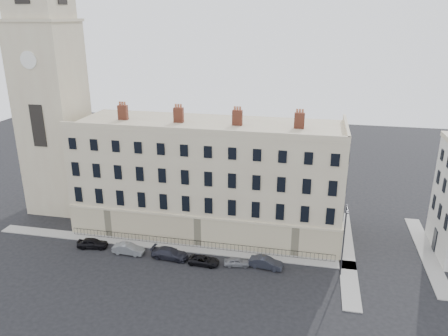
% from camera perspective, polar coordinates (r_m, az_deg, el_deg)
% --- Properties ---
extents(ground, '(160.00, 160.00, 0.00)m').
position_cam_1_polar(ground, '(52.22, 1.38, -13.92)').
color(ground, black).
rests_on(ground, ground).
extents(terrace, '(36.22, 12.22, 17.00)m').
position_cam_1_polar(terrace, '(60.45, -2.04, -1.14)').
color(terrace, '#BEAC8D').
rests_on(terrace, ground).
extents(church_tower, '(8.00, 8.13, 44.00)m').
position_cam_1_polar(church_tower, '(69.09, -21.76, 9.68)').
color(church_tower, '#BEAC8D').
rests_on(church_tower, ground).
extents(pavement_terrace, '(48.00, 2.00, 0.12)m').
position_cam_1_polar(pavement_terrace, '(58.60, -7.50, -10.03)').
color(pavement_terrace, gray).
rests_on(pavement_terrace, ground).
extents(pavement_east_return, '(2.00, 24.00, 0.12)m').
position_cam_1_polar(pavement_east_return, '(58.66, 15.69, -10.61)').
color(pavement_east_return, gray).
rests_on(pavement_east_return, ground).
extents(pavement_adjacent, '(2.00, 20.00, 0.12)m').
position_cam_1_polar(pavement_adjacent, '(62.08, 24.96, -10.05)').
color(pavement_adjacent, gray).
rests_on(pavement_adjacent, ground).
extents(railings, '(35.00, 0.04, 0.96)m').
position_cam_1_polar(railings, '(57.61, -3.57, -9.88)').
color(railings, black).
rests_on(railings, ground).
extents(car_a, '(4.10, 2.15, 1.33)m').
position_cam_1_polar(car_a, '(59.98, -16.81, -9.36)').
color(car_a, black).
rests_on(car_a, ground).
extents(car_b, '(4.05, 1.49, 1.32)m').
position_cam_1_polar(car_b, '(57.48, -12.38, -10.28)').
color(car_b, slate).
rests_on(car_b, ground).
extents(car_c, '(4.81, 2.23, 1.36)m').
position_cam_1_polar(car_c, '(55.61, -7.08, -11.01)').
color(car_c, '#21222D').
rests_on(car_c, ground).
extents(car_d, '(3.87, 1.91, 1.06)m').
position_cam_1_polar(car_d, '(54.11, -2.65, -11.98)').
color(car_d, black).
rests_on(car_d, ground).
extents(car_e, '(3.27, 1.74, 1.06)m').
position_cam_1_polar(car_e, '(53.81, 1.68, -12.16)').
color(car_e, gray).
rests_on(car_e, ground).
extents(car_f, '(4.21, 1.95, 1.34)m').
position_cam_1_polar(car_f, '(53.60, 5.50, -12.21)').
color(car_f, '#21242D').
rests_on(car_f, ground).
extents(streetlamp, '(0.23, 1.94, 8.96)m').
position_cam_1_polar(streetlamp, '(51.51, 15.39, -8.78)').
color(streetlamp, '#333439').
rests_on(streetlamp, ground).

